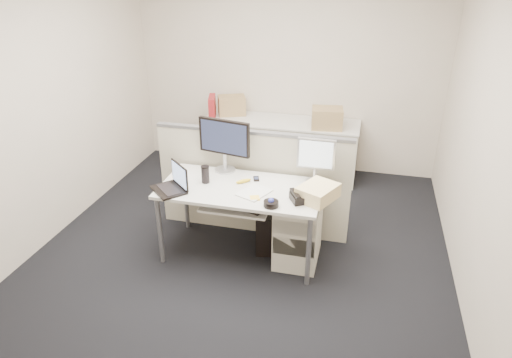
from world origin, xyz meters
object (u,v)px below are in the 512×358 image
(monitor_main, at_px, (224,146))
(laptop, at_px, (168,179))
(desk, at_px, (241,194))
(desk_phone, at_px, (303,197))

(monitor_main, xyz_separation_m, laptop, (-0.37, -0.55, -0.15))
(desk, xyz_separation_m, monitor_main, (-0.25, 0.32, 0.33))
(desk, relative_size, desk_phone, 7.35)
(laptop, xyz_separation_m, desk_phone, (1.22, 0.11, -0.09))
(laptop, height_order, desk_phone, laptop)
(monitor_main, height_order, laptop, monitor_main)
(desk, bearing_deg, monitor_main, 128.00)
(desk, height_order, desk_phone, desk_phone)
(monitor_main, distance_m, desk_phone, 0.98)
(laptop, bearing_deg, desk, 62.70)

